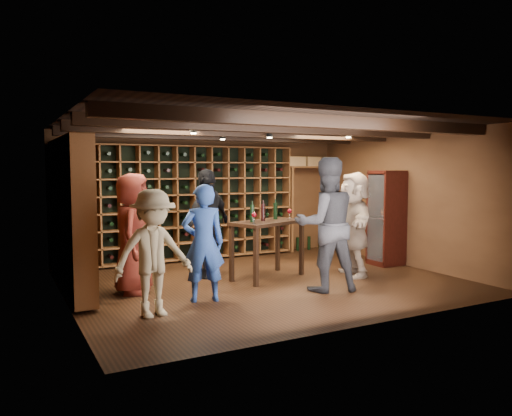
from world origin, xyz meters
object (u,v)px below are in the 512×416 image
guest_red_floral (133,234)px  guest_woman_black (208,223)px  guest_khaki (153,253)px  man_grey_suit (326,224)px  display_cabinet (386,220)px  man_blue_shirt (203,243)px  tasting_table (268,228)px  guest_beige (354,224)px

guest_red_floral → guest_woman_black: bearing=-48.0°
guest_khaki → man_grey_suit: bearing=-5.1°
guest_woman_black → display_cabinet: bearing=138.4°
guest_woman_black → man_grey_suit: bearing=93.4°
man_grey_suit → guest_red_floral: (-2.58, 1.18, -0.12)m
man_blue_shirt → guest_khaki: bearing=37.5°
man_blue_shirt → guest_red_floral: (-0.74, 0.90, 0.07)m
guest_woman_black → guest_khaki: size_ratio=1.16×
man_grey_suit → tasting_table: (-0.36, 1.14, -0.16)m
guest_beige → man_grey_suit: bearing=-37.9°
man_blue_shirt → guest_red_floral: guest_red_floral is taller
display_cabinet → man_blue_shirt: (-4.02, -0.82, -0.05)m
display_cabinet → man_grey_suit: bearing=-153.1°
display_cabinet → man_grey_suit: man_grey_suit is taller
man_grey_suit → tasting_table: bearing=-57.8°
display_cabinet → guest_woman_black: (-3.38, 0.56, 0.05)m
guest_khaki → guest_beige: size_ratio=0.89×
guest_beige → tasting_table: bearing=-89.1°
guest_woman_black → guest_beige: bearing=123.0°
guest_khaki → guest_beige: (3.68, 0.72, 0.10)m
man_grey_suit → guest_woman_black: bearing=-39.8°
tasting_table → man_blue_shirt: bearing=-170.5°
man_blue_shirt → display_cabinet: bearing=-155.9°
man_blue_shirt → guest_khaki: (-0.80, -0.37, -0.02)m
man_blue_shirt → man_grey_suit: size_ratio=0.81×
guest_red_floral → tasting_table: guest_red_floral is taller
display_cabinet → guest_beige: size_ratio=0.99×
guest_red_floral → guest_woman_black: 1.47m
guest_woman_black → guest_red_floral: bearing=-12.8°
man_blue_shirt → tasting_table: bearing=-137.6°
man_grey_suit → guest_woman_black: man_grey_suit is taller
man_grey_suit → guest_khaki: 2.65m
man_grey_suit → guest_beige: bearing=-133.9°
man_grey_suit → guest_red_floral: size_ratio=1.13×
man_blue_shirt → guest_woman_black: 1.53m
man_grey_suit → guest_khaki: man_grey_suit is taller
man_grey_suit → guest_woman_black: size_ratio=1.09×
guest_beige → tasting_table: size_ratio=1.25×
man_blue_shirt → man_grey_suit: 1.87m
display_cabinet → man_blue_shirt: display_cabinet is taller
display_cabinet → guest_beige: (-1.15, -0.47, 0.02)m
display_cabinet → guest_woman_black: guest_woman_black is taller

